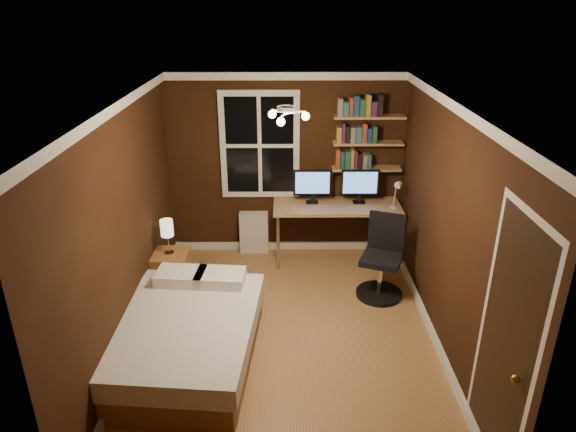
{
  "coord_description": "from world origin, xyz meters",
  "views": [
    {
      "loc": [
        -0.01,
        -4.59,
        3.39
      ],
      "look_at": [
        0.02,
        0.45,
        1.21
      ],
      "focal_mm": 32.0,
      "sensor_mm": 36.0,
      "label": 1
    }
  ],
  "objects_px": {
    "office_chair": "(382,266)",
    "monitor_left": "(312,186)",
    "desk": "(337,209)",
    "bedside_lamp": "(168,237)",
    "nightstand": "(171,273)",
    "monitor_right": "(360,186)",
    "radiator": "(254,232)",
    "desk_lamp": "(396,194)",
    "bed": "(186,338)"
  },
  "relations": [
    {
      "from": "bed",
      "to": "monitor_left",
      "type": "bearing_deg",
      "value": 64.02
    },
    {
      "from": "desk",
      "to": "desk_lamp",
      "type": "bearing_deg",
      "value": -12.96
    },
    {
      "from": "office_chair",
      "to": "bedside_lamp",
      "type": "bearing_deg",
      "value": -159.13
    },
    {
      "from": "bed",
      "to": "bedside_lamp",
      "type": "relative_size",
      "value": 4.53
    },
    {
      "from": "office_chair",
      "to": "bed",
      "type": "bearing_deg",
      "value": -128.28
    },
    {
      "from": "bedside_lamp",
      "to": "radiator",
      "type": "distance_m",
      "value": 1.54
    },
    {
      "from": "nightstand",
      "to": "desk",
      "type": "xyz_separation_m",
      "value": [
        2.08,
        0.89,
        0.47
      ]
    },
    {
      "from": "desk",
      "to": "radiator",
      "type": "bearing_deg",
      "value": 168.63
    },
    {
      "from": "desk",
      "to": "nightstand",
      "type": "bearing_deg",
      "value": -156.91
    },
    {
      "from": "monitor_right",
      "to": "desk_lamp",
      "type": "xyz_separation_m",
      "value": [
        0.44,
        -0.26,
        -0.01
      ]
    },
    {
      "from": "radiator",
      "to": "desk",
      "type": "distance_m",
      "value": 1.24
    },
    {
      "from": "bedside_lamp",
      "to": "monitor_left",
      "type": "distance_m",
      "value": 2.02
    },
    {
      "from": "monitor_left",
      "to": "bedside_lamp",
      "type": "bearing_deg",
      "value": -150.95
    },
    {
      "from": "bed",
      "to": "monitor_left",
      "type": "relative_size",
      "value": 3.89
    },
    {
      "from": "desk_lamp",
      "to": "bed",
      "type": "bearing_deg",
      "value": -140.45
    },
    {
      "from": "bed",
      "to": "bedside_lamp",
      "type": "xyz_separation_m",
      "value": [
        -0.41,
        1.28,
        0.49
      ]
    },
    {
      "from": "radiator",
      "to": "office_chair",
      "type": "distance_m",
      "value": 1.98
    },
    {
      "from": "bedside_lamp",
      "to": "office_chair",
      "type": "bearing_deg",
      "value": -0.55
    },
    {
      "from": "nightstand",
      "to": "monitor_left",
      "type": "bearing_deg",
      "value": 28.51
    },
    {
      "from": "nightstand",
      "to": "desk_lamp",
      "type": "height_order",
      "value": "desk_lamp"
    },
    {
      "from": "monitor_right",
      "to": "office_chair",
      "type": "height_order",
      "value": "monitor_right"
    },
    {
      "from": "bedside_lamp",
      "to": "desk_lamp",
      "type": "xyz_separation_m",
      "value": [
        2.83,
        0.72,
        0.26
      ]
    },
    {
      "from": "bed",
      "to": "monitor_right",
      "type": "height_order",
      "value": "monitor_right"
    },
    {
      "from": "nightstand",
      "to": "monitor_left",
      "type": "distance_m",
      "value": 2.15
    },
    {
      "from": "bedside_lamp",
      "to": "radiator",
      "type": "relative_size",
      "value": 0.72
    },
    {
      "from": "radiator",
      "to": "monitor_right",
      "type": "relative_size",
      "value": 1.19
    },
    {
      "from": "bed",
      "to": "monitor_left",
      "type": "xyz_separation_m",
      "value": [
        1.34,
        2.25,
        0.77
      ]
    },
    {
      "from": "nightstand",
      "to": "desk_lamp",
      "type": "xyz_separation_m",
      "value": [
        2.83,
        0.72,
        0.75
      ]
    },
    {
      "from": "desk",
      "to": "bedside_lamp",
      "type": "bearing_deg",
      "value": -156.91
    },
    {
      "from": "desk_lamp",
      "to": "bedside_lamp",
      "type": "bearing_deg",
      "value": -165.76
    },
    {
      "from": "monitor_right",
      "to": "desk_lamp",
      "type": "height_order",
      "value": "monitor_right"
    },
    {
      "from": "nightstand",
      "to": "monitor_right",
      "type": "relative_size",
      "value": 1.08
    },
    {
      "from": "nightstand",
      "to": "radiator",
      "type": "bearing_deg",
      "value": 49.2
    },
    {
      "from": "office_chair",
      "to": "nightstand",
      "type": "bearing_deg",
      "value": -159.13
    },
    {
      "from": "nightstand",
      "to": "bed",
      "type": "bearing_deg",
      "value": -72.79
    },
    {
      "from": "office_chair",
      "to": "monitor_left",
      "type": "bearing_deg",
      "value": 150.25
    },
    {
      "from": "monitor_left",
      "to": "desk_lamp",
      "type": "relative_size",
      "value": 1.15
    },
    {
      "from": "bedside_lamp",
      "to": "office_chair",
      "type": "xyz_separation_m",
      "value": [
        2.56,
        -0.02,
        -0.38
      ]
    },
    {
      "from": "monitor_left",
      "to": "office_chair",
      "type": "distance_m",
      "value": 1.44
    },
    {
      "from": "bed",
      "to": "bedside_lamp",
      "type": "height_order",
      "value": "bedside_lamp"
    },
    {
      "from": "radiator",
      "to": "monitor_right",
      "type": "xyz_separation_m",
      "value": [
        1.44,
        -0.14,
        0.74
      ]
    },
    {
      "from": "desk",
      "to": "monitor_left",
      "type": "height_order",
      "value": "monitor_left"
    },
    {
      "from": "radiator",
      "to": "desk_lamp",
      "type": "distance_m",
      "value": 2.06
    },
    {
      "from": "bed",
      "to": "nightstand",
      "type": "distance_m",
      "value": 1.34
    },
    {
      "from": "nightstand",
      "to": "radiator",
      "type": "xyz_separation_m",
      "value": [
        0.95,
        1.12,
        0.03
      ]
    },
    {
      "from": "monitor_left",
      "to": "desk",
      "type": "bearing_deg",
      "value": -14.42
    },
    {
      "from": "bed",
      "to": "bedside_lamp",
      "type": "distance_m",
      "value": 1.43
    },
    {
      "from": "bedside_lamp",
      "to": "desk_lamp",
      "type": "distance_m",
      "value": 2.93
    },
    {
      "from": "nightstand",
      "to": "monitor_right",
      "type": "distance_m",
      "value": 2.69
    },
    {
      "from": "nightstand",
      "to": "bedside_lamp",
      "type": "relative_size",
      "value": 1.26
    }
  ]
}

